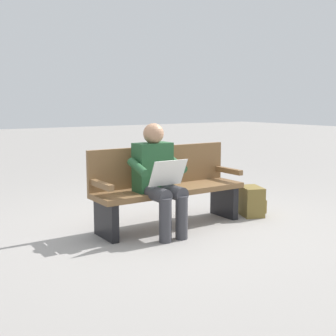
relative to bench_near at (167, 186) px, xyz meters
The scene contains 4 objects.
ground_plane 0.46m from the bench_near, 89.87° to the left, with size 40.00×40.00×0.00m, color gray.
bench_near is the anchor object (origin of this frame).
person_seated 0.39m from the bench_near, 41.59° to the left, with size 0.57×0.57×1.18m.
backpack 1.17m from the bench_near, 168.53° to the left, with size 0.37×0.41×0.36m.
Camera 1 is at (2.73, 4.04, 1.40)m, focal length 47.25 mm.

